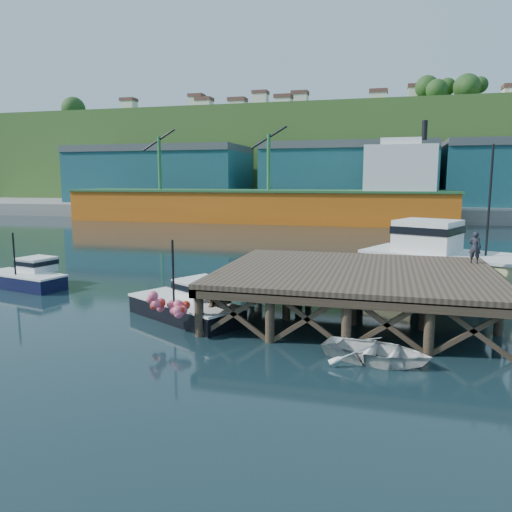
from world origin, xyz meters
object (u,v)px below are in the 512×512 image
(boat_navy, at_px, (27,276))
(trawler, at_px, (469,262))
(dinghy, at_px, (376,351))
(dockworker, at_px, (475,247))
(boat_black, at_px, (189,304))

(boat_navy, distance_m, trawler, 24.79)
(dinghy, xyz_separation_m, dockworker, (4.30, 8.95, 2.51))
(boat_navy, bearing_deg, dockworker, 17.67)
(boat_navy, xyz_separation_m, trawler, (24.21, 5.24, 0.99))
(boat_navy, xyz_separation_m, dockworker, (23.92, 1.89, 2.24))
(boat_navy, height_order, dockworker, dockworker)
(boat_black, xyz_separation_m, trawler, (12.79, 8.87, 0.98))
(boat_navy, relative_size, boat_black, 0.89)
(boat_black, xyz_separation_m, dinghy, (8.19, -3.43, -0.28))
(dockworker, bearing_deg, boat_black, 40.34)
(trawler, height_order, dockworker, trawler)
(boat_navy, bearing_deg, dinghy, -6.65)
(boat_black, bearing_deg, trawler, 64.39)
(boat_black, distance_m, dockworker, 13.84)
(trawler, relative_size, dinghy, 3.46)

